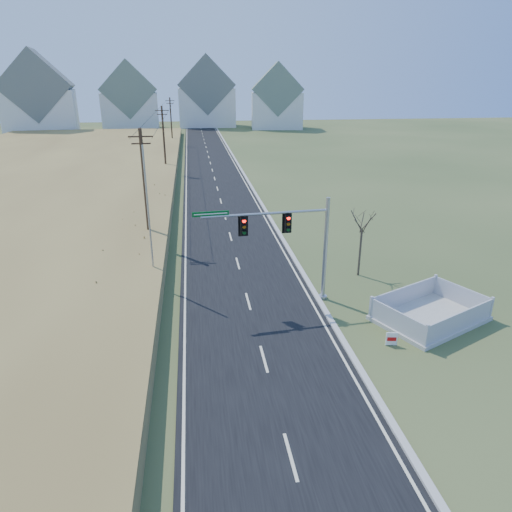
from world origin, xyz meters
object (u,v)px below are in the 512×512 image
Objects in this scene: open_sign at (392,339)px; flagpole at (150,233)px; fence_enclosure at (430,315)px; bare_tree at (363,220)px; traffic_signal_mast at (296,239)px.

open_sign is 15.28m from flagpole.
flagpole is at bearing 131.37° from fence_enclosure.
fence_enclosure is 1.43× the size of bare_tree.
flagpole reaches higher than bare_tree.
bare_tree reaches higher than fence_enclosure.
open_sign is 0.15× the size of bare_tree.
traffic_signal_mast is 6.05m from bare_tree.
flagpole is 13.46m from bare_tree.
open_sign is 0.08× the size of flagpole.
open_sign is (3.74, -5.39, -3.54)m from traffic_signal_mast.
traffic_signal_mast is 1.14× the size of fence_enclosure.
traffic_signal_mast is 11.22× the size of open_sign.
flagpole is (-12.06, 8.83, 3.15)m from open_sign.
flagpole reaches higher than fence_enclosure.
open_sign is 9.36m from bare_tree.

